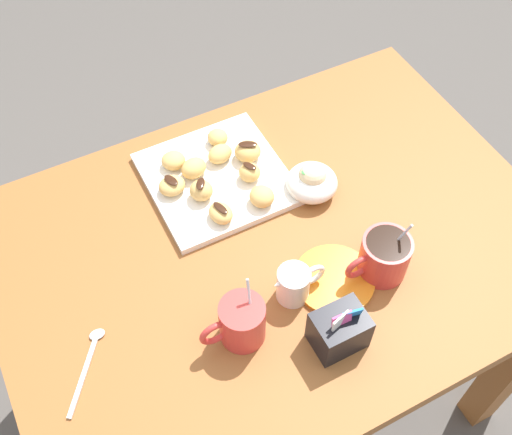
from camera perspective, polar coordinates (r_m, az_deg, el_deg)
The scene contains 25 objects.
ground_plane at distance 1.87m, azimuth 1.25°, elevation -15.04°, with size 8.00×8.00×0.00m, color #514C47.
dining_table at distance 1.33m, azimuth 1.71°, elevation -5.49°, with size 1.08×0.78×0.74m.
pastry_plate_square at distance 1.31m, azimuth -3.59°, elevation 3.59°, with size 0.28×0.28×0.02m, color white.
coffee_mug_red_left at distance 1.17m, azimuth 11.54°, elevation -3.43°, with size 0.13×0.09×0.14m.
coffee_mug_red_right at distance 1.07m, azimuth -1.39°, elevation -9.45°, with size 0.12×0.08×0.14m.
cream_pitcher_white at distance 1.12m, azimuth 3.50°, elevation -6.00°, with size 0.10×0.06×0.07m.
sugar_caddy at distance 1.09m, azimuth 7.58°, elevation -10.12°, with size 0.09×0.07×0.11m.
ice_cream_bowl at distance 1.27m, azimuth 5.12°, elevation 3.33°, with size 0.10×0.10×0.08m.
saucer_orange_left at distance 1.17m, azimuth 7.11°, elevation -5.63°, with size 0.15×0.15×0.01m, color orange.
loose_spoon_near_saucer at distance 1.13m, azimuth -15.00°, elevation -12.42°, with size 0.11×0.13×0.01m.
beignet_0 at distance 1.35m, azimuth -3.51°, elevation 7.29°, with size 0.04×0.04×0.03m, color #E5B260.
beignet_1 at distance 1.32m, azimuth -0.76°, elevation 6.05°, with size 0.06×0.05×0.04m, color #E5B260.
chocolate_drizzle_1 at distance 1.30m, azimuth -0.77°, elevation 6.68°, with size 0.04×0.02×0.01m, color #381E11.
beignet_2 at distance 1.32m, azimuth -7.53°, elevation 5.17°, with size 0.05×0.05×0.03m, color #E5B260.
beignet_3 at distance 1.22m, azimuth -3.22°, elevation 0.40°, with size 0.05×0.04×0.03m, color #E5B260.
chocolate_drizzle_3 at distance 1.21m, azimuth -3.26°, elevation 0.88°, with size 0.04×0.02×0.01m, color #381E11.
beignet_4 at distance 1.27m, azimuth -7.66°, elevation 2.89°, with size 0.05×0.05×0.03m, color #E5B260.
chocolate_drizzle_4 at distance 1.26m, azimuth -7.75°, elevation 3.38°, with size 0.03×0.02×0.01m, color #381E11.
beignet_5 at distance 1.28m, azimuth -0.58°, elevation 4.13°, with size 0.04×0.04×0.04m, color #E5B260.
chocolate_drizzle_5 at distance 1.27m, azimuth -0.58°, elevation 4.71°, with size 0.03×0.02×0.01m, color #381E11.
beignet_6 at distance 1.29m, azimuth -5.69°, elevation 4.50°, with size 0.04×0.06×0.04m, color #E5B260.
beignet_7 at distance 1.32m, azimuth -3.30°, elevation 5.81°, with size 0.06×0.04×0.03m, color #E5B260.
beignet_8 at distance 1.25m, azimuth -5.01°, elevation 2.47°, with size 0.05×0.05×0.04m, color #E5B260.
chocolate_drizzle_8 at distance 1.24m, azimuth -5.08°, elevation 3.09°, with size 0.03×0.02×0.01m, color #381E11.
beignet_9 at distance 1.24m, azimuth 0.53°, elevation 1.93°, with size 0.05×0.05×0.04m, color #E5B260.
Camera 1 is at (0.35, 0.59, 1.74)m, focal length 43.93 mm.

